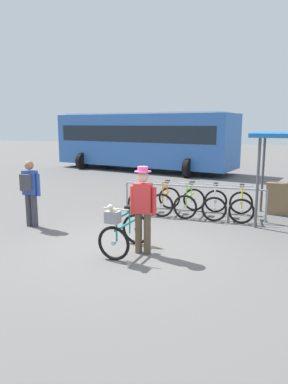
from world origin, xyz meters
TOP-DOWN VIEW (x-y plane):
  - ground_plane at (0.00, 0.00)m, footprint 80.00×80.00m
  - bike_rack_rail at (0.76, 3.06)m, footprint 3.91×0.16m
  - racked_bike_teal at (-0.74, 3.27)m, footprint 0.78×1.17m
  - racked_bike_orange at (-0.04, 3.25)m, footprint 0.70×1.12m
  - racked_bike_lime at (0.65, 3.24)m, footprint 0.72×1.14m
  - racked_bike_white at (1.35, 3.22)m, footprint 0.75×1.14m
  - racked_bike_yellow at (2.05, 3.20)m, footprint 0.73×1.14m
  - featured_bicycle at (-0.01, -0.26)m, footprint 0.77×1.23m
  - person_with_featured_bike at (0.35, -0.12)m, footprint 0.53×0.32m
  - pedestrian_with_backpack at (-2.86, 0.86)m, footprint 0.53×0.35m
  - bus_distant at (-3.63, 12.29)m, footprint 10.31×4.87m

SIDE VIEW (x-z plane):
  - ground_plane at x=0.00m, z-range 0.00..0.00m
  - racked_bike_white at x=1.35m, z-range -0.12..0.85m
  - racked_bike_orange at x=-0.04m, z-range -0.12..0.85m
  - racked_bike_lime at x=0.65m, z-range -0.12..0.86m
  - racked_bike_teal at x=-0.74m, z-range -0.12..0.86m
  - racked_bike_yellow at x=2.05m, z-range -0.12..0.85m
  - featured_bicycle at x=-0.01m, z-range -0.06..1.03m
  - bike_rack_rail at x=0.76m, z-range 0.25..1.12m
  - pedestrian_with_backpack at x=-2.86m, z-range 0.12..1.76m
  - person_with_featured_bike at x=0.35m, z-range 0.09..1.81m
  - bus_distant at x=-3.63m, z-range 0.20..3.28m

